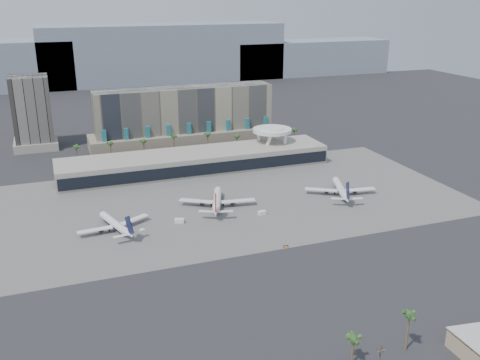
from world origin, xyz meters
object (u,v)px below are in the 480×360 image
object	(u,v)px
service_vehicle_b	(262,213)
airliner_left	(115,224)
utility_pole	(380,358)
taxiway_sign	(286,247)
airliner_right	(341,189)
airliner_centre	(217,200)
service_vehicle_a	(179,221)

from	to	relation	value
service_vehicle_b	airliner_left	bearing A→B (deg)	168.46
utility_pole	taxiway_sign	distance (m)	87.84
utility_pole	airliner_left	bearing A→B (deg)	113.91
airliner_right	airliner_centre	bearing A→B (deg)	-166.67
airliner_right	service_vehicle_a	distance (m)	94.00
utility_pole	airliner_centre	size ratio (longest dim) A/B	0.30
airliner_centre	service_vehicle_b	size ratio (longest dim) A/B	10.34
service_vehicle_b	airliner_centre	bearing A→B (deg)	128.90
airliner_right	taxiway_sign	distance (m)	74.36
utility_pole	airliner_centre	distance (m)	143.10
airliner_left	service_vehicle_a	bearing A→B (deg)	-20.94
utility_pole	airliner_right	xyz separation A→B (m)	(66.13, 135.94, -3.57)
airliner_left	utility_pole	bearing A→B (deg)	-83.30
service_vehicle_b	taxiway_sign	xyz separation A→B (m)	(-4.16, -38.09, -0.50)
airliner_left	service_vehicle_b	distance (m)	72.93
airliner_left	service_vehicle_a	xyz separation A→B (m)	(30.62, -1.99, -2.16)
airliner_centre	service_vehicle_a	size ratio (longest dim) A/B	8.89
service_vehicle_b	taxiway_sign	bearing A→B (deg)	-102.84
airliner_left	service_vehicle_a	size ratio (longest dim) A/B	8.05
airliner_centre	taxiway_sign	size ratio (longest dim) A/B	18.14
utility_pole	airliner_right	bearing A→B (deg)	64.06
airliner_centre	airliner_right	distance (m)	70.34
airliner_centre	service_vehicle_a	xyz separation A→B (m)	(-23.75, -13.67, -2.54)
airliner_left	service_vehicle_b	world-z (taller)	airliner_left
taxiway_sign	airliner_left	bearing A→B (deg)	153.06
airliner_centre	airliner_left	bearing A→B (deg)	-148.27
airliner_right	service_vehicle_b	bearing A→B (deg)	-149.04
service_vehicle_a	taxiway_sign	size ratio (longest dim) A/B	2.04
airliner_left	airliner_centre	world-z (taller)	airliner_centre
airliner_left	taxiway_sign	distance (m)	81.62
airliner_right	service_vehicle_b	world-z (taller)	airliner_right
airliner_left	airliner_centre	size ratio (longest dim) A/B	0.91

